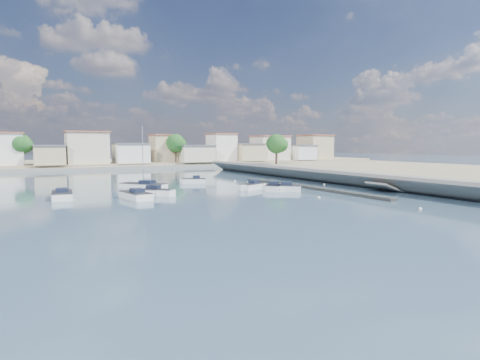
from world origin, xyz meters
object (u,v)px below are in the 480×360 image
(motorboat_a, at_px, (134,196))
(motorboat_c, at_px, (282,188))
(motorboat_d, at_px, (251,187))
(motorboat_h, at_px, (275,187))
(motorboat_b, at_px, (151,192))
(sailboat, at_px, (142,186))
(motorboat_e, at_px, (62,195))
(motorboat_g, at_px, (160,193))
(motorboat_f, at_px, (193,181))

(motorboat_a, height_order, motorboat_c, same)
(motorboat_d, xyz_separation_m, motorboat_h, (2.41, -2.46, 0.00))
(motorboat_a, distance_m, motorboat_c, 19.46)
(motorboat_c, bearing_deg, motorboat_b, 165.44)
(motorboat_b, xyz_separation_m, motorboat_d, (14.07, -0.52, -0.00))
(motorboat_a, xyz_separation_m, sailboat, (3.33, 10.01, 0.03))
(motorboat_d, xyz_separation_m, motorboat_e, (-24.22, 1.95, 0.00))
(motorboat_a, bearing_deg, motorboat_g, 21.64)
(motorboat_e, relative_size, sailboat, 0.68)
(motorboat_b, bearing_deg, sailboat, 85.43)
(motorboat_b, xyz_separation_m, motorboat_e, (-10.15, 1.43, 0.00))
(motorboat_b, xyz_separation_m, sailboat, (0.57, 7.16, 0.03))
(motorboat_a, bearing_deg, motorboat_c, -4.36)
(motorboat_f, bearing_deg, sailboat, -155.34)
(motorboat_b, height_order, motorboat_f, same)
(motorboat_d, bearing_deg, motorboat_c, -55.86)
(motorboat_h, bearing_deg, motorboat_e, 170.60)
(motorboat_a, height_order, motorboat_b, same)
(motorboat_c, xyz_separation_m, motorboat_e, (-26.80, 5.75, -0.00))
(motorboat_d, relative_size, motorboat_g, 1.29)
(motorboat_g, height_order, sailboat, sailboat)
(motorboat_g, relative_size, sailboat, 0.42)
(motorboat_b, height_order, motorboat_d, same)
(motorboat_b, height_order, motorboat_e, same)
(motorboat_c, height_order, sailboat, sailboat)
(motorboat_c, relative_size, sailboat, 0.52)
(motorboat_h, bearing_deg, sailboat, 147.49)
(motorboat_c, height_order, motorboat_g, same)
(motorboat_a, distance_m, motorboat_h, 19.24)
(motorboat_b, xyz_separation_m, motorboat_f, (9.98, 11.48, 0.00))
(motorboat_g, distance_m, motorboat_h, 15.91)
(motorboat_c, bearing_deg, motorboat_f, 112.89)
(motorboat_d, bearing_deg, motorboat_e, 175.39)
(motorboat_d, relative_size, motorboat_e, 0.79)
(motorboat_a, bearing_deg, motorboat_e, 149.95)
(motorboat_a, xyz_separation_m, motorboat_b, (2.75, 2.85, -0.00))
(motorboat_e, distance_m, motorboat_f, 22.49)
(motorboat_e, bearing_deg, motorboat_h, -9.40)
(motorboat_f, bearing_deg, motorboat_c, -67.11)
(motorboat_d, bearing_deg, motorboat_a, -172.14)
(motorboat_a, bearing_deg, motorboat_h, -0.40)
(motorboat_a, distance_m, sailboat, 10.54)
(motorboat_f, distance_m, motorboat_h, 15.85)
(motorboat_g, bearing_deg, motorboat_f, 54.28)
(motorboat_a, relative_size, motorboat_c, 1.26)
(motorboat_b, relative_size, motorboat_d, 0.85)
(motorboat_h, distance_m, sailboat, 18.87)
(motorboat_b, bearing_deg, motorboat_c, -14.56)
(motorboat_a, relative_size, motorboat_e, 0.96)
(motorboat_e, bearing_deg, motorboat_c, -12.12)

